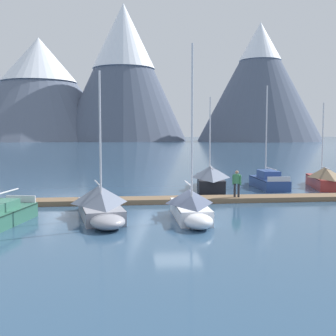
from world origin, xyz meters
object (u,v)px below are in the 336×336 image
object	(u,v)px
sailboat_far_berth	(210,178)
person_on_dock	(237,182)
sailboat_end_of_dock	(323,178)
sailboat_mid_dock_starboard	(191,205)
sailboat_outer_slip	(267,180)
sailboat_mid_dock_port	(100,204)

from	to	relation	value
sailboat_far_berth	person_on_dock	bearing A→B (deg)	-84.60
sailboat_far_berth	sailboat_end_of_dock	world-z (taller)	sailboat_far_berth
sailboat_end_of_dock	person_on_dock	world-z (taller)	sailboat_end_of_dock
sailboat_mid_dock_starboard	sailboat_end_of_dock	xyz separation A→B (m)	(12.27, 11.40, 0.08)
sailboat_outer_slip	person_on_dock	bearing A→B (deg)	-121.55
sailboat_mid_dock_port	sailboat_outer_slip	bearing A→B (deg)	42.00
sailboat_mid_dock_port	sailboat_far_berth	bearing A→B (deg)	53.80
sailboat_mid_dock_starboard	person_on_dock	xyz separation A→B (m)	(3.66, 5.12, 0.55)
sailboat_mid_dock_port	sailboat_mid_dock_starboard	xyz separation A→B (m)	(4.59, -0.71, -0.04)
sailboat_end_of_dock	person_on_dock	distance (m)	10.66
sailboat_far_berth	sailboat_outer_slip	bearing A→B (deg)	8.14
sailboat_mid_dock_port	person_on_dock	xyz separation A→B (m)	(8.25, 4.41, 0.51)
sailboat_mid_dock_port	sailboat_outer_slip	distance (m)	16.69
sailboat_outer_slip	sailboat_end_of_dock	world-z (taller)	sailboat_outer_slip
sailboat_mid_dock_starboard	sailboat_end_of_dock	world-z (taller)	sailboat_mid_dock_starboard
sailboat_mid_dock_starboard	sailboat_far_berth	bearing A→B (deg)	74.59
sailboat_end_of_dock	person_on_dock	size ratio (longest dim) A/B	4.01
sailboat_mid_dock_port	sailboat_mid_dock_starboard	world-z (taller)	sailboat_mid_dock_starboard
sailboat_mid_dock_port	person_on_dock	world-z (taller)	sailboat_mid_dock_port
sailboat_far_berth	person_on_dock	world-z (taller)	sailboat_far_berth
sailboat_mid_dock_port	person_on_dock	bearing A→B (deg)	28.10
sailboat_outer_slip	sailboat_end_of_dock	bearing A→B (deg)	-6.22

